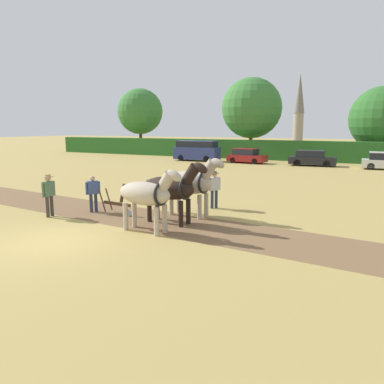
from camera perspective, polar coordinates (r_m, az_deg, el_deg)
The scene contains 17 objects.
ground_plane at distance 13.08m, azimuth -20.58°, elevation -7.08°, with size 240.00×240.00×0.00m, color #A88E4C.
plowed_furrow_strip at distance 16.98m, azimuth -13.59°, elevation -2.90°, with size 24.31×3.08×0.01m, color brown.
hedgerow at distance 43.24m, azimuth 15.06°, elevation 6.11°, with size 67.45×1.55×2.21m, color #286023.
tree_far_left at distance 55.50m, azimuth -7.91°, elevation 12.06°, with size 6.48×6.48×9.16m.
tree_left at distance 46.87m, azimuth 9.06°, elevation 12.51°, with size 7.26×7.26×9.59m.
tree_center_left at distance 46.05m, azimuth 27.00°, elevation 9.93°, with size 6.92×6.92×8.05m.
church_spire at distance 82.12m, azimuth 15.99°, elevation 12.23°, with size 2.24×2.24×14.57m.
draft_horse_lead_left at distance 13.16m, azimuth -6.89°, elevation -0.31°, with size 2.82×1.04×2.37m.
draft_horse_lead_right at distance 14.27m, azimuth -3.22°, elevation 0.60°, with size 3.02×1.11×2.50m.
draft_horse_trail_left at distance 15.44m, azimuth -0.14°, elevation 1.47°, with size 2.88×1.16×2.55m.
plow at distance 16.17m, azimuth -11.02°, elevation -2.27°, with size 1.71×0.49×1.13m.
farmer_at_plow at distance 16.81m, azimuth -14.85°, elevation 0.10°, with size 0.41×0.57×1.60m.
farmer_beside_team at distance 17.03m, azimuth 3.41°, elevation 0.85°, with size 0.44×0.57×1.72m.
farmer_onlooker_left at distance 16.45m, azimuth -21.00°, elevation 0.04°, with size 0.45×0.69×1.77m.
parked_van at distance 41.41m, azimuth 0.74°, elevation 6.32°, with size 5.02×2.09×2.20m.
parked_car_left at distance 39.34m, azimuth 8.32°, elevation 5.44°, with size 4.08×2.18×1.51m.
parked_car_center_left at distance 37.89m, azimuth 17.81°, elevation 4.90°, with size 4.45×2.15×1.48m.
Camera 1 is at (9.48, -8.24, 3.66)m, focal length 35.00 mm.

